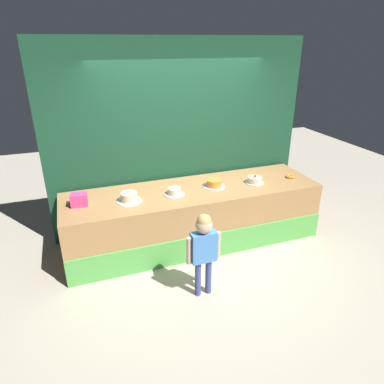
% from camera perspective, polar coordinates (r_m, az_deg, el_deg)
% --- Properties ---
extents(ground_plane, '(12.00, 12.00, 0.00)m').
position_cam_1_polar(ground_plane, '(4.78, 2.33, -10.87)').
color(ground_plane, '#BCB29E').
extents(stage_platform, '(3.59, 1.02, 0.82)m').
position_cam_1_polar(stage_platform, '(4.97, 0.27, -3.92)').
color(stage_platform, '#B27F4C').
rests_on(stage_platform, ground_plane).
extents(curtain_backdrop, '(3.86, 0.08, 2.79)m').
position_cam_1_polar(curtain_backdrop, '(5.14, -2.05, 8.88)').
color(curtain_backdrop, '#19472D').
rests_on(curtain_backdrop, ground_plane).
extents(child_figure, '(0.40, 0.18, 1.04)m').
position_cam_1_polar(child_figure, '(3.82, 1.95, -8.68)').
color(child_figure, '#3F4C8C').
rests_on(child_figure, ground_plane).
extents(pink_box, '(0.21, 0.17, 0.16)m').
position_cam_1_polar(pink_box, '(4.52, -18.27, -1.22)').
color(pink_box, '#EF408B').
rests_on(pink_box, stage_platform).
extents(donut, '(0.13, 0.13, 0.04)m').
position_cam_1_polar(donut, '(5.40, 16.00, 2.51)').
color(donut, orange).
rests_on(donut, stage_platform).
extents(cake_far_left, '(0.32, 0.32, 0.17)m').
position_cam_1_polar(cake_far_left, '(4.48, -10.40, -0.92)').
color(cake_far_left, white).
rests_on(cake_far_left, stage_platform).
extents(cake_center_left, '(0.28, 0.28, 0.09)m').
position_cam_1_polar(cake_center_left, '(4.61, -2.95, 0.03)').
color(cake_center_left, silver).
rests_on(cake_center_left, stage_platform).
extents(cake_center_right, '(0.32, 0.32, 0.10)m').
position_cam_1_polar(cake_center_right, '(4.87, 3.69, 1.40)').
color(cake_center_right, silver).
rests_on(cake_center_right, stage_platform).
extents(cake_far_right, '(0.28, 0.28, 0.13)m').
position_cam_1_polar(cake_far_right, '(5.07, 10.38, 1.94)').
color(cake_far_right, silver).
rests_on(cake_far_right, stage_platform).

